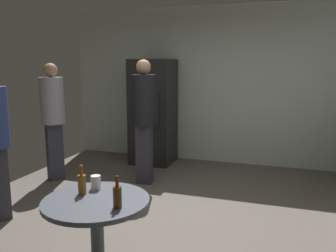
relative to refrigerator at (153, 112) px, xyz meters
name	(u,v)px	position (x,y,z in m)	size (l,w,h in m)	color
ground_plane	(166,225)	(0.99, -2.20, -0.95)	(5.20, 5.20, 0.10)	#5B544C
wall_back	(215,85)	(0.99, 0.43, 0.45)	(5.32, 0.06, 2.70)	beige
refrigerator	(153,112)	(0.00, 0.00, 0.00)	(0.70, 0.68, 1.80)	black
foreground_table	(97,212)	(0.89, -3.50, -0.27)	(0.80, 0.80, 0.73)	#4C515B
beer_bottle_amber	(82,183)	(0.73, -3.43, -0.08)	(0.06, 0.06, 0.23)	#8C5919
beer_bottle_brown	(117,196)	(1.11, -3.58, -0.08)	(0.06, 0.06, 0.23)	#593314
plastic_cup_white	(96,182)	(0.77, -3.30, -0.11)	(0.08, 0.08, 0.11)	white
person_in_gray_shirt	(53,113)	(-1.06, -1.35, 0.12)	(0.48, 0.48, 1.73)	#2D2D38
person_in_black_shirt	(144,112)	(0.28, -1.09, 0.15)	(0.38, 0.38, 1.78)	#2D2D38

